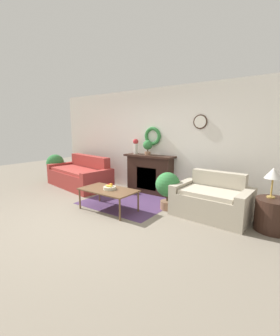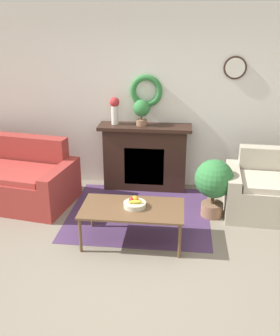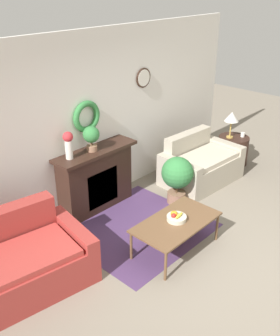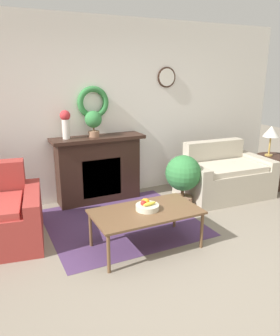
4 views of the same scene
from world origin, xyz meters
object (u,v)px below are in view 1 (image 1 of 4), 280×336
(fruit_bowl, at_px, (110,187))
(loveseat_right, at_px, (212,201))
(potted_plant_on_mantel, at_px, (148,146))
(couch_left, at_px, (80,176))
(vase_on_mantel_left, at_px, (136,145))
(coffee_table, at_px, (108,191))
(potted_plant_floor_by_loveseat, at_px, (168,187))
(fireplace, at_px, (150,174))
(potted_plant_floor_by_couch, at_px, (55,164))
(side_table_by_loveseat, at_px, (274,215))
(table_lamp, at_px, (273,174))

(fruit_bowl, bearing_deg, loveseat_right, 25.98)
(potted_plant_on_mantel, bearing_deg, fruit_bowl, -86.85)
(fruit_bowl, bearing_deg, couch_left, 155.54)
(loveseat_right, xyz_separation_m, potted_plant_on_mantel, (-1.92, 0.65, 0.93))
(vase_on_mantel_left, bearing_deg, loveseat_right, -16.07)
(couch_left, height_order, loveseat_right, couch_left)
(coffee_table, bearing_deg, potted_plant_floor_by_loveseat, 37.71)
(fireplace, height_order, potted_plant_floor_by_couch, fireplace)
(loveseat_right, distance_m, fruit_bowl, 2.05)
(side_table_by_loveseat, xyz_separation_m, potted_plant_floor_by_couch, (-6.22, 0.14, 0.27))
(loveseat_right, xyz_separation_m, potted_plant_floor_by_loveseat, (-0.88, -0.16, 0.18))
(fireplace, relative_size, coffee_table, 1.15)
(loveseat_right, xyz_separation_m, side_table_by_loveseat, (1.05, -0.03, -0.04))
(loveseat_right, distance_m, potted_plant_floor_by_loveseat, 0.91)
(fireplace, distance_m, potted_plant_on_mantel, 0.73)
(couch_left, relative_size, vase_on_mantel_left, 5.52)
(table_lamp, height_order, vase_on_mantel_left, vase_on_mantel_left)
(table_lamp, bearing_deg, potted_plant_floor_by_couch, 179.28)
(side_table_by_loveseat, bearing_deg, potted_plant_floor_by_couch, 178.75)
(potted_plant_floor_by_loveseat, bearing_deg, potted_plant_on_mantel, 142.08)
(potted_plant_on_mantel, bearing_deg, potted_plant_floor_by_couch, -170.44)
(potted_plant_floor_by_couch, relative_size, potted_plant_floor_by_loveseat, 1.08)
(fireplace, bearing_deg, table_lamp, -12.69)
(fireplace, height_order, coffee_table, fireplace)
(loveseat_right, bearing_deg, fruit_bowl, -150.62)
(table_lamp, bearing_deg, fruit_bowl, -161.90)
(fruit_bowl, height_order, vase_on_mantel_left, vase_on_mantel_left)
(fruit_bowl, distance_m, potted_plant_floor_by_couch, 3.48)
(potted_plant_floor_by_loveseat, bearing_deg, fireplace, 140.11)
(couch_left, distance_m, potted_plant_floor_by_loveseat, 3.03)
(potted_plant_floor_by_couch, bearing_deg, fruit_bowl, -16.60)
(side_table_by_loveseat, bearing_deg, potted_plant_on_mantel, 167.02)
(table_lamp, bearing_deg, side_table_by_loveseat, -38.66)
(loveseat_right, bearing_deg, potted_plant_floor_by_couch, -177.71)
(couch_left, bearing_deg, coffee_table, -15.84)
(side_table_by_loveseat, xyz_separation_m, potted_plant_floor_by_loveseat, (-1.93, -0.13, 0.22))
(potted_plant_floor_by_couch, bearing_deg, vase_on_mantel_left, 11.26)
(loveseat_right, xyz_separation_m, vase_on_mantel_left, (-2.32, 0.67, 0.94))
(loveseat_right, relative_size, coffee_table, 1.21)
(fireplace, height_order, vase_on_mantel_left, vase_on_mantel_left)
(coffee_table, distance_m, side_table_by_loveseat, 3.04)
(loveseat_right, distance_m, potted_plant_floor_by_couch, 5.18)
(couch_left, height_order, potted_plant_floor_by_loveseat, couch_left)
(couch_left, relative_size, coffee_table, 1.87)
(couch_left, xyz_separation_m, coffee_table, (2.04, -0.96, 0.09))
(fireplace, height_order, potted_plant_floor_by_loveseat, fireplace)
(coffee_table, relative_size, potted_plant_floor_by_loveseat, 1.51)
(loveseat_right, bearing_deg, potted_plant_on_mantel, 164.74)
(couch_left, height_order, fruit_bowl, couch_left)
(fireplace, relative_size, potted_plant_floor_by_couch, 1.61)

